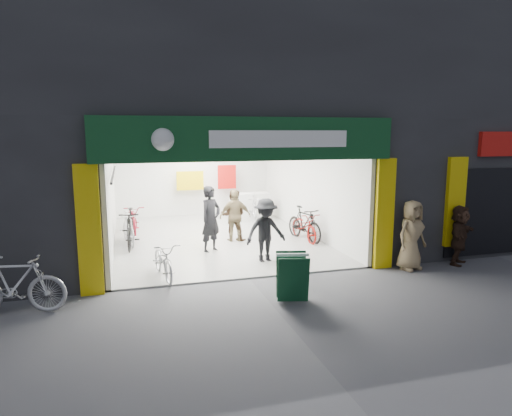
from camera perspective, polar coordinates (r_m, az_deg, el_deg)
name	(u,v)px	position (r m, az deg, el deg)	size (l,w,h in m)	color
ground	(250,279)	(10.13, -0.80, -8.89)	(60.00, 60.00, 0.00)	#56565B
building	(235,96)	(14.71, -2.63, 13.87)	(17.00, 10.27, 8.00)	#232326
bike_left_front	(163,260)	(10.28, -11.49, -6.36)	(0.56, 1.60, 0.84)	#B2B1B6
bike_left_midfront	(130,229)	(13.10, -15.43, -2.52)	(0.51, 1.81, 1.09)	black
bike_left_midback	(133,219)	(14.94, -15.10, -1.37)	(0.61, 1.75, 0.92)	maroon
bike_left_back	(128,228)	(13.49, -15.67, -2.47)	(0.45, 1.59, 0.96)	#B3B3B8
bike_right_front	(304,224)	(13.53, 6.06, -1.99)	(0.48, 1.70, 1.02)	black
bike_right_mid	(304,227)	(13.55, 6.04, -2.32)	(0.57, 1.64, 0.86)	maroon
bike_right_back	(254,210)	(16.09, -0.28, -0.19)	(0.45, 1.60, 0.96)	#A7A7AB
parked_bike	(14,284)	(9.21, -27.98, -8.42)	(0.51, 1.79, 1.08)	#B8B9BD
customer_a	(211,219)	(12.17, -5.67, -1.44)	(0.65, 0.43, 1.79)	black
customer_b	(233,216)	(13.38, -2.86, -0.97)	(0.74, 0.58, 1.53)	#39261A
customer_c	(266,231)	(11.16, 1.22, -2.89)	(1.03, 0.59, 1.60)	black
customer_d	(235,216)	(13.23, -2.61, -1.05)	(0.91, 0.38, 1.55)	olive
pedestrian_near	(411,235)	(11.23, 18.85, -3.23)	(0.80, 0.52, 1.64)	#977E57
pedestrian_far	(459,235)	(12.10, 24.08, -3.10)	(1.35, 0.43, 1.46)	#332117
sandwich_board	(292,276)	(8.77, 4.56, -8.46)	(0.71, 0.72, 0.90)	#0E391F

